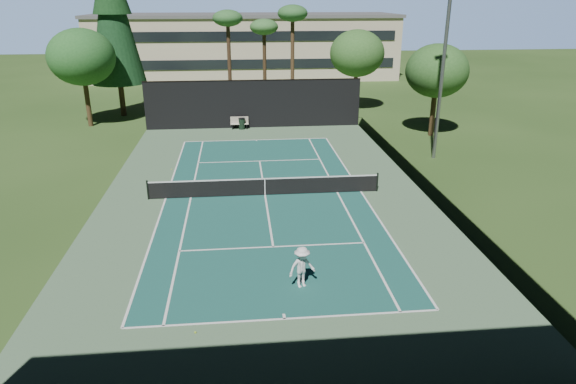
# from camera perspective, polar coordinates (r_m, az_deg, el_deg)

# --- Properties ---
(ground) EXTENTS (160.00, 160.00, 0.00)m
(ground) POSITION_cam_1_polar(r_m,az_deg,el_deg) (28.78, -2.57, -0.37)
(ground) COLOR #2C4B1C
(ground) RESTS_ON ground
(apron_slab) EXTENTS (18.00, 32.00, 0.01)m
(apron_slab) POSITION_cam_1_polar(r_m,az_deg,el_deg) (28.78, -2.57, -0.36)
(apron_slab) COLOR #507350
(apron_slab) RESTS_ON ground
(court_surface) EXTENTS (10.97, 23.77, 0.01)m
(court_surface) POSITION_cam_1_polar(r_m,az_deg,el_deg) (28.77, -2.57, -0.35)
(court_surface) COLOR #1A554C
(court_surface) RESTS_ON ground
(court_lines) EXTENTS (11.07, 23.87, 0.01)m
(court_lines) POSITION_cam_1_polar(r_m,az_deg,el_deg) (28.77, -2.57, -0.33)
(court_lines) COLOR white
(court_lines) RESTS_ON ground
(tennis_net) EXTENTS (12.90, 0.10, 1.10)m
(tennis_net) POSITION_cam_1_polar(r_m,az_deg,el_deg) (28.58, -2.59, 0.67)
(tennis_net) COLOR black
(tennis_net) RESTS_ON ground
(fence) EXTENTS (18.04, 32.05, 4.03)m
(fence) POSITION_cam_1_polar(r_m,az_deg,el_deg) (28.17, -2.64, 3.49)
(fence) COLOR black
(fence) RESTS_ON ground
(player) EXTENTS (1.22, 0.93, 1.67)m
(player) POSITION_cam_1_polar(r_m,az_deg,el_deg) (19.64, 1.56, -8.35)
(player) COLOR white
(player) RESTS_ON ground
(tennis_ball_a) EXTENTS (0.07, 0.07, 0.07)m
(tennis_ball_a) POSITION_cam_1_polar(r_m,az_deg,el_deg) (17.84, -10.26, -15.10)
(tennis_ball_a) COLOR #B1D12F
(tennis_ball_a) RESTS_ON ground
(tennis_ball_b) EXTENTS (0.07, 0.07, 0.07)m
(tennis_ball_b) POSITION_cam_1_polar(r_m,az_deg,el_deg) (30.65, -3.46, 1.03)
(tennis_ball_b) COLOR #D6F036
(tennis_ball_b) RESTS_ON ground
(tennis_ball_c) EXTENTS (0.07, 0.07, 0.07)m
(tennis_ball_c) POSITION_cam_1_polar(r_m,az_deg,el_deg) (29.97, -4.34, 0.54)
(tennis_ball_c) COLOR #C2CE2E
(tennis_ball_c) RESTS_ON ground
(tennis_ball_d) EXTENTS (0.06, 0.06, 0.06)m
(tennis_ball_d) POSITION_cam_1_polar(r_m,az_deg,el_deg) (33.87, -12.83, 2.48)
(tennis_ball_d) COLOR #C5DE32
(tennis_ball_d) RESTS_ON ground
(park_bench) EXTENTS (1.50, 0.45, 1.02)m
(park_bench) POSITION_cam_1_polar(r_m,az_deg,el_deg) (43.62, -5.42, 7.71)
(park_bench) COLOR beige
(park_bench) RESTS_ON ground
(trash_bin) EXTENTS (0.56, 0.56, 0.95)m
(trash_bin) POSITION_cam_1_polar(r_m,az_deg,el_deg) (43.49, -5.15, 7.58)
(trash_bin) COLOR black
(trash_bin) RESTS_ON ground
(pine_tree) EXTENTS (4.80, 4.80, 15.00)m
(pine_tree) POSITION_cam_1_polar(r_m,az_deg,el_deg) (49.95, -19.01, 18.83)
(pine_tree) COLOR #412E1B
(pine_tree) RESTS_ON ground
(palm_a) EXTENTS (2.80, 2.80, 9.32)m
(palm_a) POSITION_cam_1_polar(r_m,az_deg,el_deg) (50.84, -6.71, 18.24)
(palm_a) COLOR #402B1B
(palm_a) RESTS_ON ground
(palm_b) EXTENTS (2.80, 2.80, 8.42)m
(palm_b) POSITION_cam_1_polar(r_m,az_deg,el_deg) (52.96, -2.68, 17.55)
(palm_b) COLOR #402C1B
(palm_b) RESTS_ON ground
(palm_c) EXTENTS (2.80, 2.80, 9.77)m
(palm_c) POSITION_cam_1_polar(r_m,az_deg,el_deg) (50.11, 0.51, 18.80)
(palm_c) COLOR #4E3621
(palm_c) RESTS_ON ground
(decid_tree_a) EXTENTS (5.12, 5.12, 7.62)m
(decid_tree_a) POSITION_cam_1_polar(r_m,az_deg,el_deg) (50.34, 7.68, 15.01)
(decid_tree_a) COLOR #4E3521
(decid_tree_a) RESTS_ON ground
(decid_tree_b) EXTENTS (4.80, 4.80, 7.14)m
(decid_tree_b) POSITION_cam_1_polar(r_m,az_deg,el_deg) (42.06, 16.22, 12.79)
(decid_tree_b) COLOR #4D3821
(decid_tree_b) RESTS_ON ground
(decid_tree_c) EXTENTS (5.44, 5.44, 8.09)m
(decid_tree_c) POSITION_cam_1_polar(r_m,az_deg,el_deg) (46.77, -21.96, 13.72)
(decid_tree_c) COLOR #4D3821
(decid_tree_c) RESTS_ON ground
(campus_building) EXTENTS (40.50, 12.50, 8.30)m
(campus_building) POSITION_cam_1_polar(r_m,az_deg,el_deg) (73.05, -4.75, 15.93)
(campus_building) COLOR beige
(campus_building) RESTS_ON ground
(light_pole) EXTENTS (0.90, 0.25, 12.22)m
(light_pole) POSITION_cam_1_polar(r_m,az_deg,el_deg) (35.63, 16.89, 13.64)
(light_pole) COLOR gray
(light_pole) RESTS_ON ground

